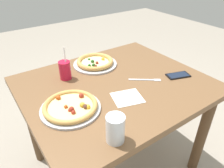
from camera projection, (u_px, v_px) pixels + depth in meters
ground_plane at (115, 162)px, 1.70m from camera, size 8.00×8.00×0.00m
dining_table at (115, 98)px, 1.36m from camera, size 1.10×0.93×0.75m
pizza_near at (71, 107)px, 1.07m from camera, size 0.31×0.31×0.04m
pizza_far at (95, 62)px, 1.50m from camera, size 0.31×0.31×0.04m
drink_cup_colored at (65, 70)px, 1.32m from camera, size 0.07×0.07×0.21m
water_cup_clear at (115, 128)px, 0.87m from camera, size 0.08×0.08×0.13m
paper_napkin at (127, 98)px, 1.17m from camera, size 0.19×0.18×0.00m
fork at (146, 80)px, 1.33m from camera, size 0.17×0.14×0.00m
cell_phone at (178, 75)px, 1.37m from camera, size 0.17×0.12×0.01m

